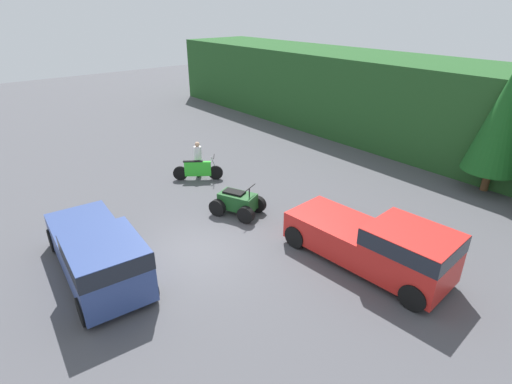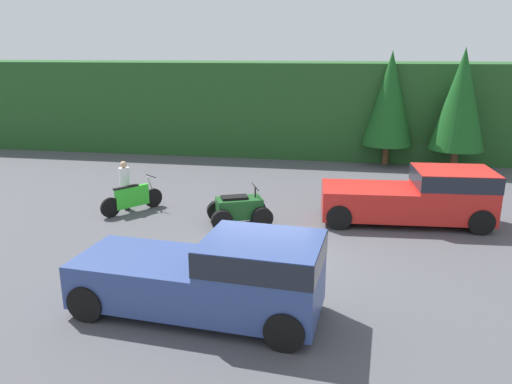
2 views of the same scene
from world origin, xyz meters
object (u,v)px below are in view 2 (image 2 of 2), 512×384
Objects in this scene: quad_atv at (239,210)px; pickup_truck_red at (421,195)px; dirt_bike at (132,198)px; rider_person at (125,183)px; pickup_truck_second at (218,274)px.

pickup_truck_red is at bearing -11.44° from quad_atv.
pickup_truck_red is at bearing -49.88° from dirt_bike.
quad_atv is (3.93, -0.59, 0.00)m from dirt_bike.
rider_person is at bearing 177.85° from pickup_truck_red.
dirt_bike is 3.97m from quad_atv.
pickup_truck_red is 8.53m from pickup_truck_second.
rider_person is at bearing 90.32° from dirt_bike.
rider_person reaches higher than dirt_bike.
dirt_bike is 0.64m from rider_person.
pickup_truck_second is 5.81m from quad_atv.
pickup_truck_second is 2.75× the size of dirt_bike.
pickup_truck_red is 10.06m from rider_person.
pickup_truck_red and pickup_truck_second have the same top height.
pickup_truck_red is at bearing -32.78° from rider_person.
rider_person is at bearing 145.62° from quad_atv.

